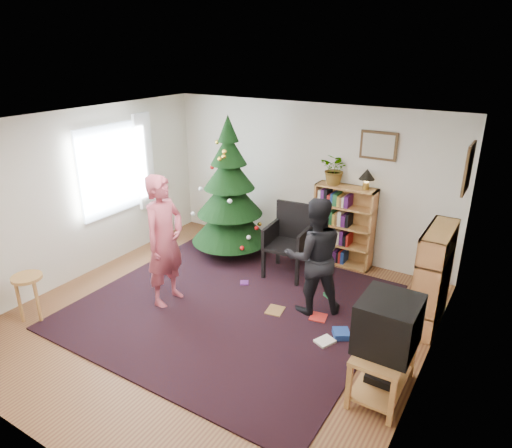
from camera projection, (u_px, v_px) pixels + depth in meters
The scene contains 23 objects.
floor at pixel (219, 317), 5.98m from camera, with size 5.00×5.00×0.00m, color brown.
ceiling at pixel (213, 125), 5.06m from camera, with size 5.00×5.00×0.00m, color white.
wall_back at pixel (306, 180), 7.50m from camera, with size 5.00×0.02×2.50m, color silver.
wall_front at pixel (26, 332), 3.54m from camera, with size 5.00×0.02×2.50m, color silver.
wall_left at pixel (80, 195), 6.74m from camera, with size 0.02×5.00×2.50m, color silver.
wall_right at pixel (430, 281), 4.31m from camera, with size 0.02×5.00×2.50m, color silver.
rug at pixel (232, 306), 6.22m from camera, with size 3.80×3.60×0.02m, color black.
window_pane at pixel (111, 170), 7.11m from camera, with size 0.04×1.20×1.40m, color silver.
curtain at pixel (145, 161), 7.64m from camera, with size 0.06×0.35×1.60m, color white.
picture_back at pixel (379, 146), 6.67m from camera, with size 0.55×0.03×0.42m.
picture_right at pixel (469, 168), 5.45m from camera, with size 0.03×0.50×0.60m.
christmas_tree at pixel (230, 199), 7.45m from camera, with size 1.29×1.29×2.33m.
bookshelf_back at pixel (344, 225), 7.22m from camera, with size 0.95×0.30×1.30m.
bookshelf_right at pixel (433, 277), 5.62m from camera, with size 0.30×0.95×1.30m.
tv_stand at pixel (383, 365), 4.59m from camera, with size 0.48×0.86×0.55m.
crt_tv at pixel (388, 324), 4.41m from camera, with size 0.56×0.60×0.53m.
armchair at pixel (291, 237), 6.95m from camera, with size 0.66×0.66×1.10m.
stool at pixel (28, 286), 5.76m from camera, with size 0.38×0.38×0.63m.
person_standing at pixel (165, 241), 6.03m from camera, with size 0.66×0.43×1.81m, color #AD4552.
person_by_chair at pixel (314, 256), 5.85m from camera, with size 0.77×0.60×1.59m, color black.
potted_plant at pixel (336, 169), 6.99m from camera, with size 0.44×0.38×0.49m, color gray.
table_lamp at pixel (367, 176), 6.76m from camera, with size 0.24×0.24×0.32m.
floor_clutter at pixel (314, 311), 6.04m from camera, with size 2.13×1.26×0.08m.
Camera 1 is at (3.09, -4.10, 3.34)m, focal length 32.00 mm.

